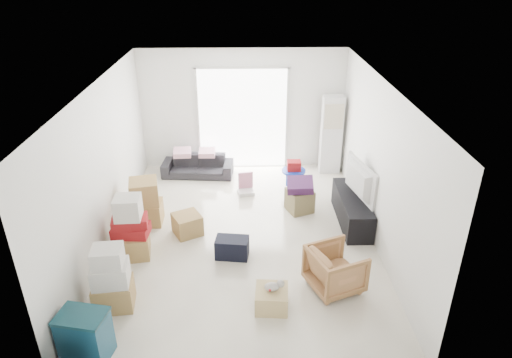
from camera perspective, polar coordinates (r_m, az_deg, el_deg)
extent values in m
cube|color=white|center=(8.15, -1.61, -7.87)|extent=(4.50, 6.00, 0.24)
cube|color=white|center=(6.94, -1.92, 12.64)|extent=(4.50, 6.00, 0.24)
cube|color=white|center=(10.34, -1.70, 8.82)|extent=(4.50, 0.24, 2.70)
cube|color=white|center=(4.77, -1.86, -14.37)|extent=(4.50, 0.24, 2.70)
cube|color=white|center=(7.81, -19.41, 1.28)|extent=(0.24, 6.00, 2.70)
cube|color=white|center=(7.77, 16.01, 1.67)|extent=(0.24, 6.00, 2.70)
cube|color=white|center=(10.27, -1.69, 7.52)|extent=(2.00, 0.01, 2.30)
cube|color=silver|center=(10.31, -7.30, 7.40)|extent=(0.06, 0.04, 2.30)
cube|color=silver|center=(10.30, 3.93, 7.53)|extent=(0.06, 0.04, 2.30)
cube|color=silver|center=(9.95, -1.78, 13.78)|extent=(2.10, 0.04, 0.06)
cube|color=silver|center=(10.23, 9.37, 5.46)|extent=(0.45, 0.30, 1.75)
cube|color=black|center=(8.55, 11.91, -3.71)|extent=(0.47, 1.56, 0.52)
imported|color=black|center=(8.39, 12.12, -1.73)|extent=(0.88, 1.25, 0.15)
imported|color=#2B2A30|center=(10.19, -7.32, 2.03)|extent=(1.58, 0.57, 0.61)
cube|color=#F4B2C9|center=(10.11, -9.26, 3.98)|extent=(0.44, 0.36, 0.13)
cube|color=#F4B2C9|center=(10.04, -6.18, 3.95)|extent=(0.33, 0.26, 0.11)
imported|color=tan|center=(6.86, 9.91, -10.81)|extent=(0.88, 0.91, 0.73)
cube|color=navy|center=(6.28, -20.31, -19.03)|extent=(0.62, 0.49, 0.31)
cube|color=navy|center=(6.07, -20.79, -16.95)|extent=(0.62, 0.49, 0.31)
cube|color=#0C333D|center=(5.96, -21.06, -15.71)|extent=(0.65, 0.51, 0.04)
cube|color=olive|center=(6.85, -17.34, -13.60)|extent=(0.58, 0.50, 0.40)
cube|color=silver|center=(6.64, -17.75, -11.24)|extent=(0.53, 0.45, 0.31)
cube|color=silver|center=(6.47, -18.10, -9.21)|extent=(0.43, 0.39, 0.27)
cube|color=olive|center=(7.80, -15.12, -7.92)|extent=(0.60, 0.60, 0.38)
cube|color=maroon|center=(7.65, -15.36, -6.21)|extent=(0.60, 0.42, 0.17)
cube|color=maroon|center=(7.57, -15.51, -5.17)|extent=(0.60, 0.44, 0.15)
cube|color=silver|center=(7.44, -15.74, -3.47)|extent=(0.42, 0.40, 0.36)
cube|color=olive|center=(8.61, -13.53, -4.10)|extent=(0.58, 0.48, 0.41)
cube|color=olive|center=(8.41, -13.83, -1.59)|extent=(0.58, 0.58, 0.44)
cube|color=olive|center=(8.15, -8.59, -5.62)|extent=(0.60, 0.60, 0.37)
cube|color=black|center=(7.51, -3.00, -8.56)|extent=(0.57, 0.38, 0.34)
cube|color=olive|center=(8.78, 5.46, -2.67)|extent=(0.57, 0.57, 0.44)
cube|color=#401D4A|center=(8.64, 5.54, -0.99)|extent=(0.53, 0.53, 0.14)
cylinder|color=#1331B6|center=(9.52, 4.73, 1.03)|extent=(0.50, 0.50, 0.04)
cylinder|color=#1331B6|center=(9.73, 5.34, 0.21)|extent=(0.04, 0.04, 0.39)
cylinder|color=#1331B6|center=(9.71, 3.88, 0.20)|extent=(0.04, 0.04, 0.39)
cylinder|color=#1331B6|center=(9.49, 4.01, -0.46)|extent=(0.04, 0.04, 0.39)
cylinder|color=#1331B6|center=(9.51, 5.50, -0.45)|extent=(0.04, 0.04, 0.39)
cube|color=maroon|center=(9.46, 4.76, 1.69)|extent=(0.28, 0.22, 0.20)
cube|color=silver|center=(9.42, -1.30, -1.65)|extent=(0.37, 0.34, 0.08)
cube|color=#CE779B|center=(9.43, -1.31, -0.13)|extent=(0.31, 0.10, 0.35)
cube|color=tan|center=(6.57, 1.96, -14.70)|extent=(0.48, 0.48, 0.30)
ellipsoid|color=#B2ADA8|center=(6.44, 1.99, -13.32)|extent=(0.21, 0.15, 0.11)
cube|color=#B42128|center=(6.43, 1.99, -13.29)|extent=(0.18, 0.17, 0.03)
sphere|color=#B2ADA8|center=(6.45, 3.09, -12.92)|extent=(0.11, 0.11, 0.11)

